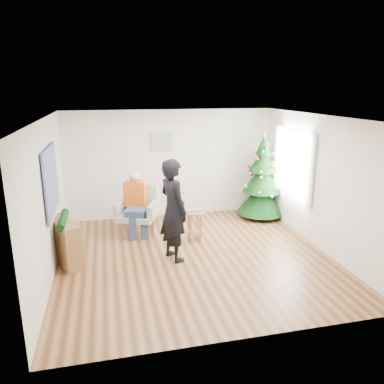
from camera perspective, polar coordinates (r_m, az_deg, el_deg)
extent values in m
plane|color=brown|center=(7.20, 0.31, -9.77)|extent=(5.00, 5.00, 0.00)
plane|color=white|center=(6.53, 0.35, 11.33)|extent=(5.00, 5.00, 0.00)
plane|color=silver|center=(9.13, -3.33, 4.29)|extent=(5.00, 0.00, 5.00)
plane|color=silver|center=(4.49, 7.84, -7.98)|extent=(5.00, 0.00, 5.00)
plane|color=silver|center=(6.65, -21.13, -1.05)|extent=(0.00, 5.00, 5.00)
plane|color=silver|center=(7.70, 18.73, 1.35)|extent=(0.00, 5.00, 5.00)
cube|color=white|center=(8.49, 15.18, 4.28)|extent=(0.04, 1.30, 1.40)
cube|color=white|center=(7.84, 17.54, 3.19)|extent=(0.05, 0.25, 1.50)
cube|color=white|center=(9.13, 12.82, 5.20)|extent=(0.05, 0.25, 1.50)
cylinder|color=#3F2816|center=(9.44, 10.39, -2.90)|extent=(0.09, 0.09, 0.27)
cone|color=black|center=(9.34, 10.49, -0.82)|extent=(1.16, 1.16, 0.76)
cone|color=black|center=(9.21, 10.64, 2.12)|extent=(0.93, 0.93, 0.67)
cone|color=black|center=(9.12, 10.78, 4.85)|extent=(0.68, 0.68, 0.58)
cone|color=black|center=(9.06, 10.90, 7.07)|extent=(0.39, 0.39, 0.49)
cone|color=gold|center=(9.03, 10.98, 8.64)|extent=(0.13, 0.13, 0.13)
cylinder|color=brown|center=(7.74, 0.40, -3.13)|extent=(0.41, 0.41, 0.04)
cylinder|color=brown|center=(7.88, 0.39, -6.00)|extent=(0.31, 0.31, 0.02)
imported|color=silver|center=(7.73, 0.40, -2.90)|extent=(0.36, 0.24, 0.03)
cube|color=#94A989|center=(8.21, -8.40, -3.62)|extent=(0.99, 0.96, 0.12)
cube|color=#94A989|center=(8.41, -7.82, -0.70)|extent=(0.77, 0.42, 0.60)
cube|color=#94A989|center=(8.28, -10.87, -2.42)|extent=(0.33, 0.61, 0.30)
cube|color=#94A989|center=(8.06, -5.95, -2.70)|extent=(0.33, 0.61, 0.30)
cube|color=navy|center=(8.09, -8.38, -2.96)|extent=(0.59, 0.60, 0.14)
cube|color=#C15212|center=(8.22, -8.62, -0.25)|extent=(0.52, 0.40, 0.55)
sphere|color=tan|center=(8.11, -8.71, 2.30)|extent=(0.24, 0.24, 0.24)
imported|color=black|center=(6.78, -2.88, -2.79)|extent=(0.68, 0.81, 1.90)
cube|color=white|center=(6.70, -1.17, -0.18)|extent=(0.08, 0.13, 0.04)
cube|color=brown|center=(7.20, -18.78, -7.19)|extent=(0.69, 1.03, 0.80)
cylinder|color=black|center=(7.05, -19.07, -4.03)|extent=(0.14, 0.90, 0.14)
cube|color=black|center=(6.87, -20.68, 1.66)|extent=(0.03, 1.50, 1.15)
cube|color=tan|center=(8.98, -4.62, 7.63)|extent=(0.52, 0.03, 0.42)
cube|color=gray|center=(8.96, -4.59, 7.61)|extent=(0.44, 0.02, 0.34)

